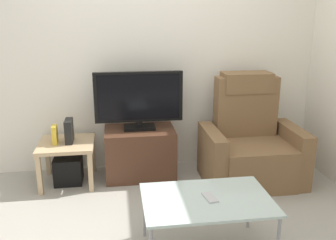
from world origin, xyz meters
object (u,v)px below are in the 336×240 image
(tv_stand, at_px, (140,152))
(book_upright, at_px, (55,135))
(recliner_armchair, at_px, (250,145))
(side_table, at_px, (67,149))
(game_console, at_px, (69,131))
(coffee_table, at_px, (207,202))
(television, at_px, (139,99))
(subwoofer_box, at_px, (68,170))
(cell_phone, at_px, (210,197))

(tv_stand, distance_m, book_upright, 0.88)
(recliner_armchair, height_order, book_upright, recliner_armchair)
(side_table, height_order, game_console, game_console)
(side_table, distance_m, coffee_table, 1.73)
(television, xyz_separation_m, coffee_table, (0.37, -1.41, -0.42))
(television, height_order, coffee_table, television)
(television, height_order, book_upright, television)
(tv_stand, distance_m, side_table, 0.75)
(tv_stand, bearing_deg, subwoofer_box, -175.38)
(tv_stand, height_order, subwoofer_box, tv_stand)
(recliner_armchair, bearing_deg, game_console, 165.98)
(side_table, relative_size, cell_phone, 3.60)
(recliner_armchair, distance_m, game_console, 1.83)
(side_table, relative_size, book_upright, 2.93)
(television, bearing_deg, recliner_armchair, -12.56)
(subwoofer_box, height_order, book_upright, book_upright)
(television, relative_size, side_table, 1.66)
(book_upright, bearing_deg, side_table, 11.31)
(cell_phone, bearing_deg, game_console, 119.91)
(coffee_table, bearing_deg, game_console, 128.70)
(subwoofer_box, distance_m, game_console, 0.41)
(game_console, bearing_deg, cell_phone, -50.75)
(side_table, bearing_deg, tv_stand, 4.62)
(recliner_armchair, distance_m, side_table, 1.86)
(side_table, relative_size, subwoofer_box, 1.97)
(television, distance_m, book_upright, 0.90)
(recliner_armchair, distance_m, book_upright, 1.96)
(subwoofer_box, relative_size, game_console, 1.18)
(book_upright, relative_size, coffee_table, 0.20)
(game_console, bearing_deg, television, 5.60)
(tv_stand, height_order, coffee_table, tv_stand)
(tv_stand, relative_size, cell_phone, 4.77)
(subwoofer_box, xyz_separation_m, book_upright, (-0.10, -0.02, 0.39))
(side_table, bearing_deg, recliner_armchair, -5.24)
(recliner_armchair, bearing_deg, tv_stand, 160.01)
(recliner_armchair, xyz_separation_m, subwoofer_box, (-1.85, 0.17, -0.24))
(recliner_armchair, xyz_separation_m, game_console, (-1.82, 0.18, 0.17))
(game_console, height_order, coffee_table, game_console)
(tv_stand, distance_m, recliner_armchair, 1.14)
(book_upright, bearing_deg, subwoofer_box, 11.31)
(coffee_table, bearing_deg, recliner_armchair, 57.35)
(coffee_table, bearing_deg, subwoofer_box, 129.81)
(television, xyz_separation_m, game_console, (-0.70, -0.07, -0.28))
(subwoofer_box, xyz_separation_m, game_console, (0.04, 0.01, 0.41))
(tv_stand, xyz_separation_m, coffee_table, (0.37, -1.39, 0.15))
(book_upright, distance_m, cell_phone, 1.80)
(television, bearing_deg, book_upright, -173.27)
(side_table, height_order, subwoofer_box, side_table)
(side_table, distance_m, book_upright, 0.19)
(television, distance_m, coffee_table, 1.52)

